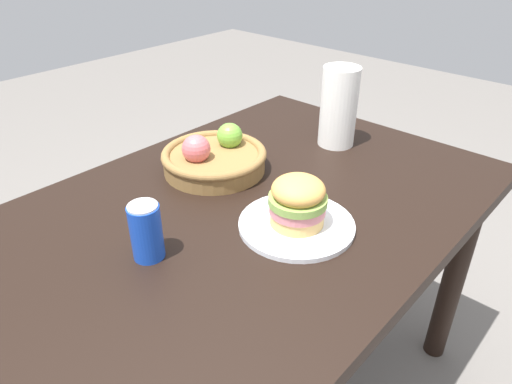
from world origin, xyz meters
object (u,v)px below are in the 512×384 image
soda_can (146,231)px  fruit_basket (214,157)px  plate (296,225)px  sandwich (298,201)px  paper_towel_roll (339,107)px

soda_can → fruit_basket: bearing=26.4°
plate → soda_can: bearing=150.6°
sandwich → fruit_basket: size_ratio=0.46×
plate → paper_towel_roll: 0.49m
sandwich → paper_towel_roll: size_ratio=0.55×
sandwich → fruit_basket: (0.06, 0.34, -0.03)m
plate → sandwich: (0.00, 0.00, 0.06)m
soda_can → fruit_basket: size_ratio=0.43×
plate → paper_towel_roll: bearing=23.2°
sandwich → plate: bearing=-90.0°
paper_towel_roll → plate: bearing=-156.8°
soda_can → fruit_basket: 0.40m
fruit_basket → paper_towel_roll: bearing=-22.4°
fruit_basket → sandwich: bearing=-100.7°
plate → sandwich: bearing=90.0°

